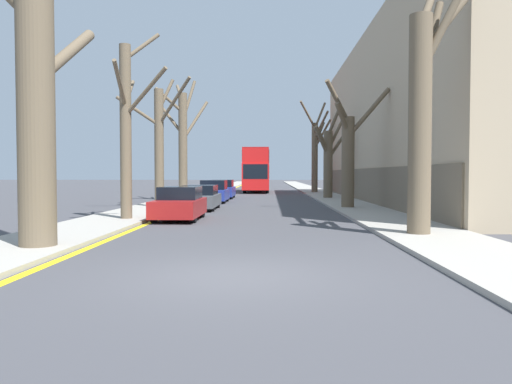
% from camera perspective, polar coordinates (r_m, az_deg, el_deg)
% --- Properties ---
extents(ground_plane, '(300.00, 300.00, 0.00)m').
position_cam_1_polar(ground_plane, '(9.37, -3.04, -9.57)').
color(ground_plane, '#424247').
extents(sidewalk_left, '(2.91, 120.00, 0.12)m').
position_cam_1_polar(sidewalk_left, '(59.51, -4.49, 0.31)').
color(sidewalk_left, '#A39E93').
rests_on(sidewalk_left, ground).
extents(sidewalk_right, '(2.91, 120.00, 0.12)m').
position_cam_1_polar(sidewalk_right, '(59.37, 6.16, 0.30)').
color(sidewalk_right, '#A39E93').
rests_on(sidewalk_right, ground).
extents(building_facade_right, '(10.08, 35.80, 11.23)m').
position_cam_1_polar(building_facade_right, '(35.67, 20.08, 7.93)').
color(building_facade_right, tan).
rests_on(building_facade_right, ground).
extents(kerb_line_stripe, '(0.24, 120.00, 0.01)m').
position_cam_1_polar(kerb_line_stripe, '(59.36, -2.92, 0.25)').
color(kerb_line_stripe, yellow).
rests_on(kerb_line_stripe, ground).
extents(street_tree_left_0, '(2.87, 3.73, 7.84)m').
position_cam_1_polar(street_tree_left_0, '(13.59, -23.84, 10.65)').
color(street_tree_left_0, brown).
rests_on(street_tree_left_0, ground).
extents(street_tree_left_1, '(2.13, 3.60, 7.64)m').
position_cam_1_polar(street_tree_left_1, '(20.55, -14.55, 7.27)').
color(street_tree_left_1, brown).
rests_on(street_tree_left_1, ground).
extents(street_tree_left_2, '(4.09, 3.77, 7.08)m').
position_cam_1_polar(street_tree_left_2, '(27.52, -11.00, 5.86)').
color(street_tree_left_2, brown).
rests_on(street_tree_left_2, ground).
extents(street_tree_left_3, '(3.50, 3.24, 8.52)m').
position_cam_1_polar(street_tree_left_3, '(34.97, -8.36, 5.95)').
color(street_tree_left_3, brown).
rests_on(street_tree_left_3, ground).
extents(street_tree_right_0, '(2.10, 2.22, 8.92)m').
position_cam_1_polar(street_tree_right_0, '(15.83, 18.58, 9.33)').
color(street_tree_right_0, brown).
rests_on(street_tree_right_0, ground).
extents(street_tree_right_1, '(3.57, 1.90, 6.70)m').
position_cam_1_polar(street_tree_right_1, '(27.07, 10.53, 4.22)').
color(street_tree_right_1, brown).
rests_on(street_tree_right_1, ground).
extents(street_tree_right_2, '(2.60, 2.58, 6.72)m').
position_cam_1_polar(street_tree_right_2, '(37.69, 8.28, 3.81)').
color(street_tree_right_2, brown).
rests_on(street_tree_right_2, ground).
extents(street_tree_right_3, '(3.11, 3.78, 9.01)m').
position_cam_1_polar(street_tree_right_3, '(49.29, 6.81, 4.70)').
color(street_tree_right_3, brown).
rests_on(street_tree_right_3, ground).
extents(double_decker_bus, '(2.60, 10.98, 4.43)m').
position_cam_1_polar(double_decker_bus, '(52.07, 0.09, 2.76)').
color(double_decker_bus, red).
rests_on(double_decker_bus, ground).
extents(parked_car_0, '(1.76, 4.05, 1.37)m').
position_cam_1_polar(parked_car_0, '(20.78, -8.72, -1.36)').
color(parked_car_0, maroon).
rests_on(parked_car_0, ground).
extents(parked_car_1, '(1.85, 4.59, 1.29)m').
position_cam_1_polar(parked_car_1, '(26.76, -6.41, -0.65)').
color(parked_car_1, '#4C5156').
rests_on(parked_car_1, ground).
extents(parked_car_2, '(1.81, 4.16, 1.48)m').
position_cam_1_polar(parked_car_2, '(33.24, -4.85, 0.00)').
color(parked_car_2, navy).
rests_on(parked_car_2, ground).
extents(parked_car_3, '(1.90, 4.06, 1.44)m').
position_cam_1_polar(parked_car_3, '(38.76, -3.94, 0.29)').
color(parked_car_3, navy).
rests_on(parked_car_3, ground).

